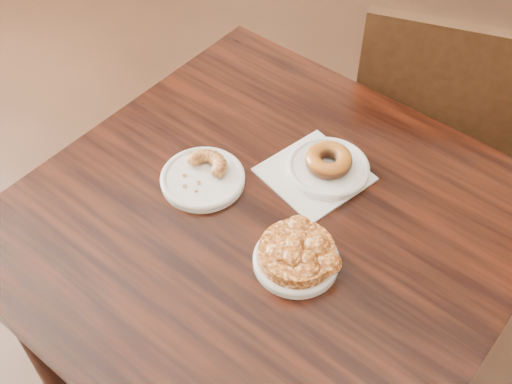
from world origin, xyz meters
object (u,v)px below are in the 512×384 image
Objects in this scene: chair_far at (434,133)px; glazed_donut at (329,160)px; apple_fritter at (297,251)px; cruller_fragment at (202,172)px; cafe_table at (265,326)px.

chair_far reaches higher than glazed_donut.
apple_fritter is 0.25m from cruller_fragment.
chair_far is at bearing 70.97° from cruller_fragment.
cafe_table is 9.53× the size of glazed_donut.
cruller_fragment is (-0.18, -0.15, -0.01)m from glazed_donut.
chair_far is 0.82m from apple_fritter.
cruller_fragment is at bearing -177.93° from cafe_table.
glazed_donut is 0.93× the size of cruller_fragment.
glazed_donut is 0.22m from apple_fritter.
cruller_fragment is at bearing 56.15° from chair_far.
apple_fritter is (0.00, -0.75, 0.33)m from chair_far.
cafe_table is 0.44m from glazed_donut.
cafe_table is at bearing 68.02° from chair_far.
chair_far is at bearing 84.24° from glazed_donut.
cafe_table is 8.87× the size of cruller_fragment.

